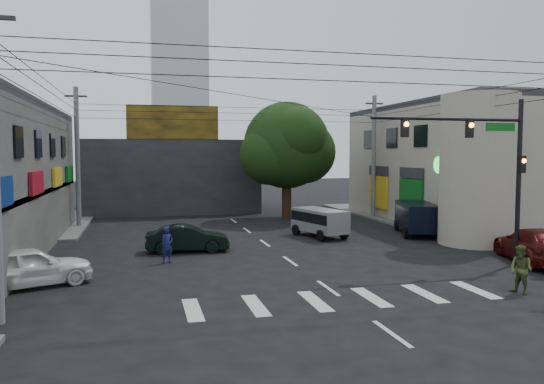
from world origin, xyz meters
name	(u,v)px	position (x,y,z in m)	size (l,w,h in m)	color
ground	(303,271)	(0.00, 0.00, 0.00)	(160.00, 160.00, 0.00)	black
sidewalk_far_right	(446,212)	(18.00, 18.00, 0.07)	(16.00, 16.00, 0.15)	#514F4C
building_right	(486,166)	(18.00, 13.00, 4.00)	(14.00, 18.00, 8.00)	gray
corner_column	(478,170)	(11.00, 4.00, 4.00)	(4.00, 4.00, 8.00)	gray
building_far	(170,175)	(-4.00, 26.00, 3.00)	(14.00, 10.00, 6.00)	#232326
billboard	(173,122)	(-4.00, 21.10, 7.30)	(7.00, 0.30, 2.60)	olive
tower_distant	(179,51)	(0.00, 70.00, 22.00)	(9.00, 9.00, 44.00)	silver
street_tree	(287,146)	(4.00, 17.00, 5.47)	(6.40, 6.40, 8.70)	black
traffic_gantry	(486,154)	(7.82, -1.00, 4.83)	(7.10, 0.35, 7.20)	black
utility_pole_far_left	(77,158)	(-10.50, 16.00, 4.60)	(0.32, 0.32, 9.20)	#59595B
utility_pole_far_right	(374,157)	(10.50, 16.00, 4.60)	(0.32, 0.32, 9.20)	#59595B
dark_sedan	(188,238)	(-4.29, 5.48, 0.67)	(4.15, 1.69, 1.34)	black
white_compact	(29,267)	(-10.50, -0.20, 0.75)	(4.73, 3.26, 1.49)	white
maroon_sedan	(536,246)	(10.50, -1.01, 0.79)	(3.71, 5.83, 1.57)	#430C09
silver_minivan	(319,223)	(3.57, 8.30, 0.82)	(2.55, 4.09, 1.64)	gray
navy_van	(416,219)	(9.57, 7.84, 0.96)	(3.19, 5.10, 1.91)	black
traffic_officer	(167,245)	(-5.42, 2.88, 0.82)	(0.71, 0.65, 1.64)	#16184E
pedestrian_olive	(521,270)	(6.21, -5.33, 0.85)	(0.85, 0.97, 1.71)	#404821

